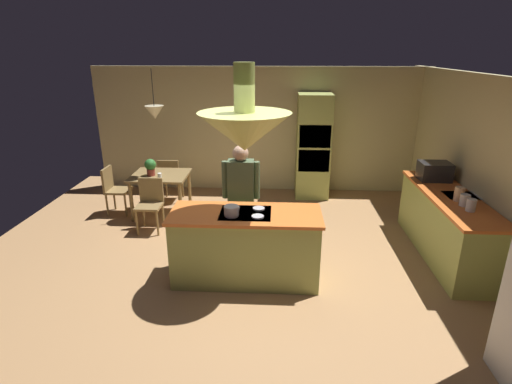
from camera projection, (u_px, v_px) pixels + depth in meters
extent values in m
plane|color=#AD7F51|center=(247.00, 270.00, 5.50)|extent=(8.16, 8.16, 0.00)
cube|color=beige|center=(259.00, 130.00, 8.31)|extent=(6.80, 0.10, 2.55)
cube|color=beige|center=(493.00, 177.00, 5.28)|extent=(0.10, 7.20, 2.55)
cube|color=#A8B259|center=(246.00, 248.00, 5.16)|extent=(1.85, 0.71, 0.90)
cube|color=orange|center=(245.00, 214.00, 5.01)|extent=(1.91, 0.77, 0.04)
cube|color=black|center=(245.00, 213.00, 5.00)|extent=(0.64, 0.52, 0.01)
cylinder|color=#B2B2B7|center=(232.00, 216.00, 4.88)|extent=(0.15, 0.15, 0.02)
cylinder|color=#B2B2B7|center=(258.00, 217.00, 4.87)|extent=(0.15, 0.15, 0.02)
cylinder|color=#B2B2B7|center=(234.00, 208.00, 5.13)|extent=(0.15, 0.15, 0.02)
cylinder|color=#B2B2B7|center=(259.00, 208.00, 5.11)|extent=(0.15, 0.15, 0.02)
cube|color=#A8B259|center=(446.00, 227.00, 5.77)|extent=(0.62, 2.33, 0.90)
cube|color=orange|center=(451.00, 196.00, 5.61)|extent=(0.66, 2.37, 0.04)
cube|color=#B2B2B7|center=(462.00, 201.00, 5.63)|extent=(0.48, 0.36, 0.16)
cube|color=#A8B259|center=(313.00, 147.00, 7.96)|extent=(0.66, 0.62, 2.07)
cube|color=black|center=(315.00, 136.00, 7.60)|extent=(0.60, 0.04, 0.44)
cube|color=black|center=(314.00, 161.00, 7.76)|extent=(0.60, 0.04, 0.44)
cube|color=olive|center=(160.00, 175.00, 7.13)|extent=(0.99, 0.86, 0.04)
cylinder|color=olive|center=(131.00, 202.00, 6.93)|extent=(0.06, 0.06, 0.72)
cylinder|color=olive|center=(181.00, 203.00, 6.89)|extent=(0.06, 0.06, 0.72)
cylinder|color=olive|center=(145.00, 188.00, 7.62)|extent=(0.06, 0.06, 0.72)
cylinder|color=olive|center=(190.00, 189.00, 7.58)|extent=(0.06, 0.06, 0.72)
cylinder|color=tan|center=(235.00, 229.00, 5.81)|extent=(0.14, 0.14, 0.81)
cylinder|color=tan|center=(248.00, 229.00, 5.80)|extent=(0.14, 0.14, 0.81)
cube|color=#4C6042|center=(241.00, 182.00, 5.56)|extent=(0.36, 0.22, 0.62)
cylinder|color=#4C6042|center=(225.00, 180.00, 5.56)|extent=(0.09, 0.09, 0.53)
cylinder|color=#4C6042|center=(257.00, 180.00, 5.54)|extent=(0.09, 0.09, 0.53)
sphere|color=tan|center=(240.00, 153.00, 5.42)|extent=(0.22, 0.22, 0.22)
cone|color=#A8B259|center=(245.00, 132.00, 4.65)|extent=(1.10, 1.10, 0.45)
cylinder|color=#A8B259|center=(244.00, 88.00, 4.48)|extent=(0.24, 0.24, 0.55)
cone|color=beige|center=(155.00, 112.00, 6.75)|extent=(0.32, 0.32, 0.22)
cylinder|color=black|center=(152.00, 87.00, 6.61)|extent=(0.01, 0.01, 0.60)
cube|color=olive|center=(149.00, 206.00, 6.54)|extent=(0.40, 0.40, 0.04)
cube|color=olive|center=(151.00, 190.00, 6.64)|extent=(0.40, 0.04, 0.42)
cylinder|color=olive|center=(137.00, 223.00, 6.47)|extent=(0.04, 0.04, 0.43)
cylinder|color=olive|center=(157.00, 223.00, 6.45)|extent=(0.04, 0.04, 0.43)
cylinder|color=olive|center=(143.00, 215.00, 6.79)|extent=(0.04, 0.04, 0.43)
cylinder|color=olive|center=(163.00, 215.00, 6.77)|extent=(0.04, 0.04, 0.43)
cube|color=olive|center=(172.00, 179.00, 7.91)|extent=(0.40, 0.40, 0.04)
cube|color=olive|center=(168.00, 171.00, 7.67)|extent=(0.40, 0.04, 0.42)
cylinder|color=olive|center=(183.00, 187.00, 8.14)|extent=(0.04, 0.04, 0.43)
cylinder|color=olive|center=(166.00, 187.00, 8.15)|extent=(0.04, 0.04, 0.43)
cylinder|color=olive|center=(179.00, 193.00, 7.82)|extent=(0.04, 0.04, 0.43)
cylinder|color=olive|center=(162.00, 192.00, 7.84)|extent=(0.04, 0.04, 0.43)
cube|color=olive|center=(118.00, 190.00, 7.27)|extent=(0.40, 0.40, 0.04)
cube|color=olive|center=(107.00, 179.00, 7.20)|extent=(0.04, 0.40, 0.42)
cylinder|color=olive|center=(126.00, 206.00, 7.17)|extent=(0.04, 0.04, 0.43)
cylinder|color=olive|center=(132.00, 199.00, 7.49)|extent=(0.04, 0.04, 0.43)
cylinder|color=olive|center=(107.00, 205.00, 7.19)|extent=(0.04, 0.04, 0.43)
cylinder|color=olive|center=(114.00, 199.00, 7.51)|extent=(0.04, 0.04, 0.43)
cylinder|color=#99382D|center=(151.00, 172.00, 7.04)|extent=(0.14, 0.14, 0.12)
sphere|color=#2D722D|center=(150.00, 164.00, 7.00)|extent=(0.20, 0.20, 0.20)
cylinder|color=white|center=(160.00, 176.00, 6.90)|extent=(0.07, 0.07, 0.09)
cylinder|color=silver|center=(471.00, 205.00, 5.03)|extent=(0.12, 0.12, 0.16)
cylinder|color=silver|center=(465.00, 200.00, 5.20)|extent=(0.13, 0.13, 0.16)
cylinder|color=#E0B78C|center=(459.00, 194.00, 5.36)|extent=(0.13, 0.13, 0.20)
cube|color=#232326|center=(435.00, 171.00, 6.22)|extent=(0.46, 0.36, 0.28)
cylinder|color=#B2B2B7|center=(231.00, 211.00, 4.86)|extent=(0.18, 0.18, 0.12)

